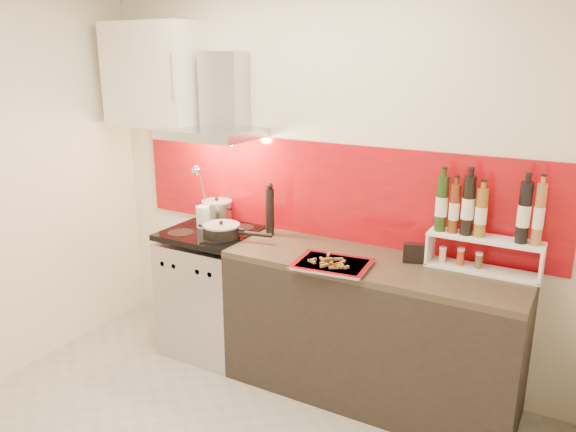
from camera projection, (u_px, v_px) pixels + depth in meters
The scene contains 13 objects.
back_wall at pixel (321, 178), 3.73m from camera, with size 3.40×0.02×2.60m, color silver.
backsplash at pixel (327, 191), 3.71m from camera, with size 3.00×0.02×0.64m, color maroon.
range_stove at pixel (213, 292), 4.04m from camera, with size 0.60×0.60×0.91m.
counter at pixel (370, 329), 3.48m from camera, with size 1.80×0.60×0.90m.
range_hood at pixel (219, 108), 3.80m from camera, with size 0.62×0.50×0.61m.
upper_cabinet at pixel (154, 75), 3.99m from camera, with size 0.70×0.35×0.72m, color white.
stock_pot at pixel (217, 211), 4.08m from camera, with size 0.22×0.22×0.19m.
saute_pan at pixel (223, 231), 3.75m from camera, with size 0.48×0.25×0.12m.
utensil_jar at pixel (202, 210), 3.94m from camera, with size 0.10×0.15×0.46m.
pepper_mill at pixel (270, 210), 3.80m from camera, with size 0.06×0.06×0.36m.
step_shelf at pixel (482, 226), 3.14m from camera, with size 0.63×0.17×0.54m.
caddy_box at pixel (415, 253), 3.32m from camera, with size 0.13×0.06×0.12m, color black.
baking_tray at pixel (332, 264), 3.27m from camera, with size 0.47×0.38×0.03m.
Camera 1 is at (1.60, -1.88, 2.10)m, focal length 35.00 mm.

